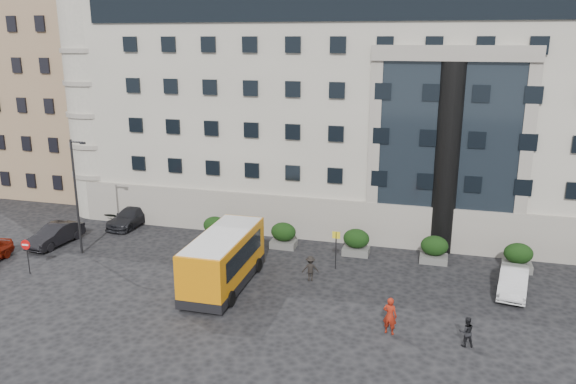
# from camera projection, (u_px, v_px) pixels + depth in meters

# --- Properties ---
(ground) EXTENTS (120.00, 120.00, 0.00)m
(ground) POSITION_uv_depth(u_px,v_px,m) (228.00, 291.00, 33.12)
(ground) COLOR black
(ground) RESTS_ON ground
(civic_building) EXTENTS (44.00, 24.00, 18.00)m
(civic_building) POSITION_uv_depth(u_px,v_px,m) (379.00, 102.00, 49.66)
(civic_building) COLOR #A5A091
(civic_building) RESTS_ON ground
(entrance_column) EXTENTS (1.80, 1.80, 13.00)m
(entrance_column) POSITION_uv_depth(u_px,v_px,m) (447.00, 160.00, 37.91)
(entrance_column) COLOR black
(entrance_column) RESTS_ON ground
(apartment_near) EXTENTS (14.00, 14.00, 20.00)m
(apartment_near) POSITION_uv_depth(u_px,v_px,m) (71.00, 85.00, 55.21)
(apartment_near) COLOR #927155
(apartment_near) RESTS_ON ground
(apartment_far) EXTENTS (13.00, 13.00, 22.00)m
(apartment_far) POSITION_uv_depth(u_px,v_px,m) (137.00, 66.00, 72.45)
(apartment_far) COLOR #7A6147
(apartment_far) RESTS_ON ground
(hedge_a) EXTENTS (1.80, 1.26, 1.84)m
(hedge_a) POSITION_uv_depth(u_px,v_px,m) (215.00, 229.00, 41.15)
(hedge_a) COLOR #51514F
(hedge_a) RESTS_ON ground
(hedge_b) EXTENTS (1.80, 1.26, 1.84)m
(hedge_b) POSITION_uv_depth(u_px,v_px,m) (283.00, 235.00, 39.82)
(hedge_b) COLOR #51514F
(hedge_b) RESTS_ON ground
(hedge_c) EXTENTS (1.80, 1.26, 1.84)m
(hedge_c) POSITION_uv_depth(u_px,v_px,m) (356.00, 242.00, 38.49)
(hedge_c) COLOR #51514F
(hedge_c) RESTS_ON ground
(hedge_d) EXTENTS (1.80, 1.26, 1.84)m
(hedge_d) POSITION_uv_depth(u_px,v_px,m) (434.00, 249.00, 37.15)
(hedge_d) COLOR #51514F
(hedge_d) RESTS_ON ground
(hedge_e) EXTENTS (1.80, 1.26, 1.84)m
(hedge_e) POSITION_uv_depth(u_px,v_px,m) (518.00, 257.00, 35.82)
(hedge_e) COLOR #51514F
(hedge_e) RESTS_ON ground
(street_lamp) EXTENTS (1.16, 0.18, 8.00)m
(street_lamp) POSITION_uv_depth(u_px,v_px,m) (77.00, 193.00, 37.81)
(street_lamp) COLOR #262628
(street_lamp) RESTS_ON ground
(bus_stop_sign) EXTENTS (0.50, 0.08, 2.52)m
(bus_stop_sign) POSITION_uv_depth(u_px,v_px,m) (336.00, 243.00, 35.90)
(bus_stop_sign) COLOR #262628
(bus_stop_sign) RESTS_ON ground
(no_entry_sign) EXTENTS (0.64, 0.16, 2.32)m
(no_entry_sign) POSITION_uv_depth(u_px,v_px,m) (26.00, 250.00, 35.04)
(no_entry_sign) COLOR #262628
(no_entry_sign) RESTS_ON ground
(minibus) EXTENTS (3.00, 7.82, 3.25)m
(minibus) POSITION_uv_depth(u_px,v_px,m) (224.00, 258.00, 33.41)
(minibus) COLOR orange
(minibus) RESTS_ON ground
(red_truck) EXTENTS (2.84, 5.77, 3.07)m
(red_truck) POSITION_uv_depth(u_px,v_px,m) (120.00, 190.00, 49.35)
(red_truck) COLOR maroon
(red_truck) RESTS_ON ground
(parked_car_b) EXTENTS (2.00, 4.68, 1.50)m
(parked_car_b) POSITION_uv_depth(u_px,v_px,m) (55.00, 235.00, 40.41)
(parked_car_b) COLOR black
(parked_car_b) RESTS_ON ground
(parked_car_c) EXTENTS (2.39, 5.10, 1.44)m
(parked_car_c) POSITION_uv_depth(u_px,v_px,m) (131.00, 216.00, 44.64)
(parked_car_c) COLOR black
(parked_car_c) RESTS_ON ground
(parked_car_d) EXTENTS (2.99, 5.08, 1.32)m
(parked_car_d) POSITION_uv_depth(u_px,v_px,m) (127.00, 206.00, 47.65)
(parked_car_d) COLOR black
(parked_car_d) RESTS_ON ground
(white_taxi) EXTENTS (2.19, 4.60, 1.46)m
(white_taxi) POSITION_uv_depth(u_px,v_px,m) (513.00, 281.00, 32.71)
(white_taxi) COLOR silver
(white_taxi) RESTS_ON ground
(pedestrian_a) EXTENTS (0.81, 0.62, 1.97)m
(pedestrian_a) POSITION_uv_depth(u_px,v_px,m) (390.00, 316.00, 28.11)
(pedestrian_a) COLOR maroon
(pedestrian_a) RESTS_ON ground
(pedestrian_b) EXTENTS (0.86, 0.74, 1.52)m
(pedestrian_b) POSITION_uv_depth(u_px,v_px,m) (466.00, 332.00, 27.02)
(pedestrian_b) COLOR black
(pedestrian_b) RESTS_ON ground
(pedestrian_c) EXTENTS (1.16, 0.88, 1.59)m
(pedestrian_c) POSITION_uv_depth(u_px,v_px,m) (310.00, 268.00, 34.36)
(pedestrian_c) COLOR black
(pedestrian_c) RESTS_ON ground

